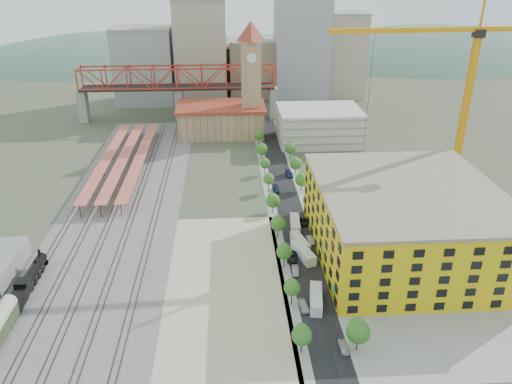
{
  "coord_description": "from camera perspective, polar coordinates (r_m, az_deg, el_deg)",
  "views": [
    {
      "loc": [
        -3.04,
        -129.7,
        69.95
      ],
      "look_at": [
        4.99,
        -1.32,
        10.0
      ],
      "focal_mm": 35.0,
      "sensor_mm": 36.0,
      "label": 1
    }
  ],
  "objects": [
    {
      "name": "sidewalk_west",
      "position": [
        161.28,
        1.59,
        -0.72
      ],
      "size": [
        3.0,
        170.0,
        0.04
      ],
      "primitive_type": "cube",
      "color": "gray",
      "rests_on": "ground"
    },
    {
      "name": "truss_bridge",
      "position": [
        241.2,
        -8.93,
        12.47
      ],
      "size": [
        94.0,
        9.6,
        25.6
      ],
      "color": "gray",
      "rests_on": "ground"
    },
    {
      "name": "tower_crane",
      "position": [
        158.09,
        22.0,
        11.56
      ],
      "size": [
        57.68,
        4.36,
        61.56
      ],
      "color": "orange",
      "rests_on": "ground"
    },
    {
      "name": "site_trailer_b",
      "position": [
        130.13,
        5.42,
        -6.94
      ],
      "size": [
        5.55,
        10.39,
        2.75
      ],
      "primitive_type": "cube",
      "rotation": [
        0.0,
        0.0,
        0.31
      ],
      "color": "silver",
      "rests_on": "ground"
    },
    {
      "name": "rail_tracks",
      "position": [
        166.58,
        -15.28,
        -0.73
      ],
      "size": [
        26.56,
        160.0,
        0.18
      ],
      "color": "#382B23",
      "rests_on": "ground"
    },
    {
      "name": "clock_tower",
      "position": [
        214.0,
        -0.57,
        13.87
      ],
      "size": [
        12.0,
        12.0,
        52.0
      ],
      "color": "tan",
      "rests_on": "ground"
    },
    {
      "name": "sidewalk_east",
      "position": [
        162.57,
        5.45,
        -0.61
      ],
      "size": [
        3.0,
        170.0,
        0.04
      ],
      "primitive_type": "cube",
      "color": "gray",
      "rests_on": "ground"
    },
    {
      "name": "car_1",
      "position": [
        124.31,
        4.5,
        -8.94
      ],
      "size": [
        1.8,
        4.5,
        1.46
      ],
      "primitive_type": "imported",
      "rotation": [
        0.0,
        0.0,
        -0.06
      ],
      "color": "gray",
      "rests_on": "ground"
    },
    {
      "name": "car_2",
      "position": [
        129.4,
        4.13,
        -7.41
      ],
      "size": [
        3.22,
        5.76,
        1.52
      ],
      "primitive_type": "imported",
      "rotation": [
        0.0,
        0.0,
        -0.13
      ],
      "color": "black",
      "rests_on": "ground"
    },
    {
      "name": "dirt_lot",
      "position": [
        120.55,
        -3.43,
        -10.51
      ],
      "size": [
        28.0,
        67.0,
        0.06
      ],
      "primitive_type": "cube",
      "color": "tan",
      "rests_on": "ground"
    },
    {
      "name": "street_trees",
      "position": [
        152.97,
        3.97,
        -2.29
      ],
      "size": [
        15.4,
        124.4,
        8.0
      ],
      "color": "#297222",
      "rests_on": "ground"
    },
    {
      "name": "site_trailer_c",
      "position": [
        135.1,
        5.05,
        -5.71
      ],
      "size": [
        4.5,
        9.08,
        2.4
      ],
      "primitive_type": "cube",
      "rotation": [
        0.0,
        0.0,
        0.26
      ],
      "color": "silver",
      "rests_on": "ground"
    },
    {
      "name": "station_hall",
      "position": [
        220.96,
        -3.98,
        8.29
      ],
      "size": [
        38.0,
        24.0,
        13.1
      ],
      "color": "tan",
      "rests_on": "ground"
    },
    {
      "name": "car_7",
      "position": [
        178.12,
        3.81,
        2.08
      ],
      "size": [
        2.58,
        5.59,
        1.58
      ],
      "primitive_type": "imported",
      "rotation": [
        0.0,
        0.0,
        0.07
      ],
      "color": "navy",
      "rests_on": "ground"
    },
    {
      "name": "skyline",
      "position": [
        276.27,
        -1.4,
        15.16
      ],
      "size": [
        133.0,
        46.0,
        60.0
      ],
      "color": "#9EA0A3",
      "rests_on": "ground"
    },
    {
      "name": "construction_building",
      "position": [
        133.14,
        16.65,
        -3.2
      ],
      "size": [
        44.6,
        50.6,
        18.8
      ],
      "color": "yellow",
      "rests_on": "ground"
    },
    {
      "name": "car_6",
      "position": [
        146.31,
        5.53,
        -3.4
      ],
      "size": [
        2.45,
        4.87,
        1.32
      ],
      "primitive_type": "imported",
      "rotation": [
        0.0,
        0.0,
        0.05
      ],
      "color": "black",
      "rests_on": "ground"
    },
    {
      "name": "street_asphalt",
      "position": [
        161.83,
        3.53,
        -0.66
      ],
      "size": [
        12.0,
        170.0,
        0.06
      ],
      "primitive_type": "cube",
      "color": "black",
      "rests_on": "ground"
    },
    {
      "name": "platform_canopies",
      "position": [
        190.55,
        -14.87,
        3.87
      ],
      "size": [
        16.0,
        80.0,
        4.12
      ],
      "color": "#DE6455",
      "rests_on": "ground"
    },
    {
      "name": "car_0",
      "position": [
        113.18,
        5.46,
        -12.81
      ],
      "size": [
        2.5,
        4.87,
        1.59
      ],
      "primitive_type": "imported",
      "rotation": [
        0.0,
        0.0,
        0.14
      ],
      "color": "silver",
      "rests_on": "ground"
    },
    {
      "name": "site_trailer_a",
      "position": [
        114.52,
        6.87,
        -12.02
      ],
      "size": [
        4.11,
        10.2,
        2.71
      ],
      "primitive_type": "cube",
      "rotation": [
        0.0,
        0.0,
        -0.16
      ],
      "color": "silver",
      "rests_on": "ground"
    },
    {
      "name": "distant_hills",
      "position": [
        420.17,
        3.27,
        4.11
      ],
      "size": [
        647.0,
        264.0,
        227.0
      ],
      "color": "#4C6B59",
      "rests_on": "ground"
    },
    {
      "name": "parking_garage",
      "position": [
        212.99,
        7.21,
        7.6
      ],
      "size": [
        34.0,
        26.0,
        14.0
      ],
      "primitive_type": "cube",
      "color": "silver",
      "rests_on": "ground"
    },
    {
      "name": "ballast_strip",
      "position": [
        166.26,
        -14.67,
        -0.75
      ],
      "size": [
        36.0,
        165.0,
        0.06
      ],
      "primitive_type": "cube",
      "color": "#605E59",
      "rests_on": "ground"
    },
    {
      "name": "ground",
      "position": [
        147.39,
        -1.97,
        -3.36
      ],
      "size": [
        400.0,
        400.0,
        0.0
      ],
      "primitive_type": "plane",
      "color": "#474C38",
      "rests_on": "ground"
    },
    {
      "name": "construction_pad",
      "position": [
        138.67,
        17.35,
        -6.57
      ],
      "size": [
        50.0,
        90.0,
        0.06
      ],
      "primitive_type": "cube",
      "color": "gray",
      "rests_on": "ground"
    },
    {
      "name": "car_5",
      "position": [
        137.08,
        6.2,
        -5.51
      ],
      "size": [
        1.84,
        4.44,
        1.43
      ],
      "primitive_type": "imported",
      "rotation": [
        0.0,
        0.0,
        0.08
      ],
      "color": "#A9AAAF",
      "rests_on": "ground"
    },
    {
      "name": "car_3",
      "position": [
        165.84,
        2.3,
        0.31
      ],
      "size": [
        2.27,
        5.27,
        1.51
      ],
      "primitive_type": "imported",
      "rotation": [
        0.0,
        0.0,
        0.03
      ],
      "color": "#1A2A4E",
      "rests_on": "ground"
    },
    {
      "name": "site_trailer_d",
      "position": [
        143.64,
        4.49,
        -3.65
      ],
      "size": [
        3.24,
        9.61,
        2.58
      ],
      "primitive_type": "cube",
      "rotation": [
        0.0,
        0.0,
        -0.08
      ],
      "color": "silver",
      "rests_on": "ground"
    },
    {
      "name": "car_4",
      "position": [
        104.39,
        9.99,
        -17.05
      ],
      "size": [
        1.76,
        4.1,
        1.38
      ],
      "primitive_type": "imported",
      "rotation": [
        0.0,
        0.0,
        0.03
      ],
      "color": "silver",
      "rests_on": "ground"
    },
    {
      "name": "locomotive",
      "position": [
        129.62,
        -24.52,
        -9.16
      ],
      "size": [
        2.88,
        22.22,
        5.55
      ],
      "color": "black",
      "rests_on": "ground"
    }
  ]
}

